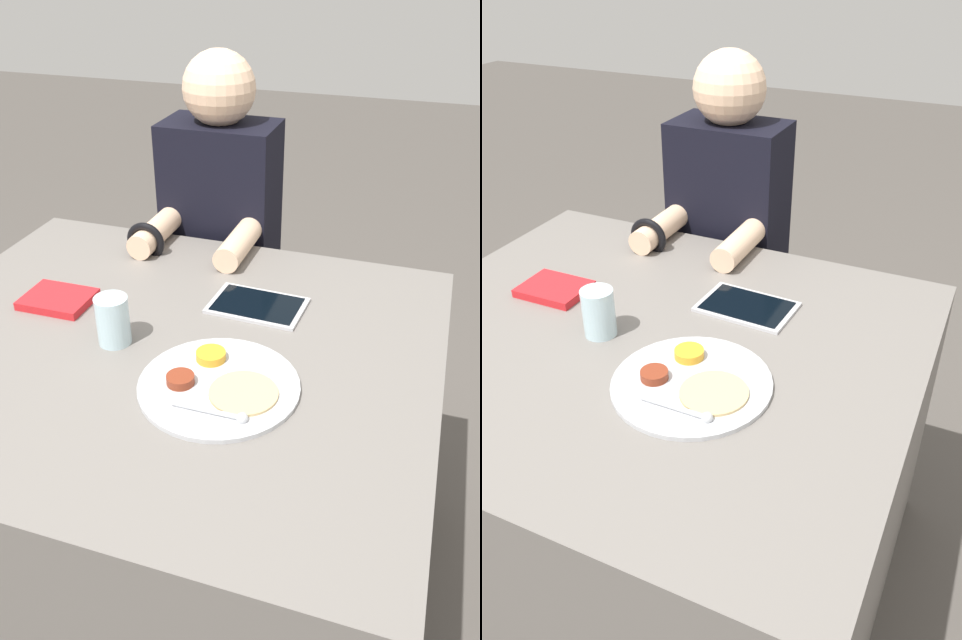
% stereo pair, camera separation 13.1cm
% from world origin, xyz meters
% --- Properties ---
extents(ground_plane, '(12.00, 12.00, 0.00)m').
position_xyz_m(ground_plane, '(0.00, 0.00, 0.00)').
color(ground_plane, '#4C4742').
extents(dining_table, '(1.19, 1.05, 0.78)m').
position_xyz_m(dining_table, '(0.00, 0.00, 0.39)').
color(dining_table, slate).
rests_on(dining_table, ground_plane).
extents(thali_tray, '(0.32, 0.32, 0.03)m').
position_xyz_m(thali_tray, '(0.18, -0.11, 0.79)').
color(thali_tray, '#B7BABF').
rests_on(thali_tray, dining_table).
extents(red_notebook, '(0.16, 0.13, 0.02)m').
position_xyz_m(red_notebook, '(-0.30, 0.07, 0.79)').
color(red_notebook, silver).
rests_on(red_notebook, dining_table).
extents(tablet_device, '(0.23, 0.16, 0.01)m').
position_xyz_m(tablet_device, '(0.16, 0.20, 0.78)').
color(tablet_device, '#B7B7BC').
rests_on(tablet_device, dining_table).
extents(person_diner, '(0.34, 0.43, 1.27)m').
position_xyz_m(person_diner, '(-0.09, 0.65, 0.61)').
color(person_diner, black).
rests_on(person_diner, ground_plane).
extents(drinking_glass, '(0.07, 0.07, 0.11)m').
position_xyz_m(drinking_glass, '(-0.09, -0.03, 0.83)').
color(drinking_glass, silver).
rests_on(drinking_glass, dining_table).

